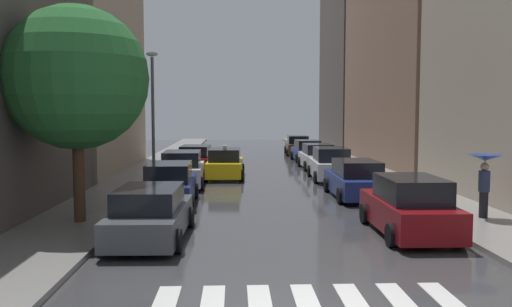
% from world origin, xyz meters
% --- Properties ---
extents(ground_plane, '(28.00, 72.00, 0.04)m').
position_xyz_m(ground_plane, '(0.00, 24.00, -0.02)').
color(ground_plane, '#3B3B3E').
extents(sidewalk_left, '(3.00, 72.00, 0.15)m').
position_xyz_m(sidewalk_left, '(-6.50, 24.00, 0.07)').
color(sidewalk_left, gray).
rests_on(sidewalk_left, ground).
extents(sidewalk_right, '(3.00, 72.00, 0.15)m').
position_xyz_m(sidewalk_right, '(6.50, 24.00, 0.07)').
color(sidewalk_right, gray).
rests_on(sidewalk_right, ground).
extents(crosswalk_stripes, '(5.85, 2.20, 0.01)m').
position_xyz_m(crosswalk_stripes, '(0.00, 1.04, 0.01)').
color(crosswalk_stripes, silver).
rests_on(crosswalk_stripes, ground).
extents(building_right_mid, '(6.00, 17.50, 20.98)m').
position_xyz_m(building_right_mid, '(11.00, 27.06, 10.49)').
color(building_right_mid, '#8C6B56').
rests_on(building_right_mid, ground).
extents(building_right_far, '(6.00, 12.78, 23.46)m').
position_xyz_m(building_right_far, '(11.00, 42.84, 11.73)').
color(building_right_far, '#564C47').
rests_on(building_right_far, ground).
extents(parked_car_left_nearest, '(2.17, 4.69, 1.53)m').
position_xyz_m(parked_car_left_nearest, '(-3.75, 6.17, 0.72)').
color(parked_car_left_nearest, '#474C51').
rests_on(parked_car_left_nearest, ground).
extents(parked_car_left_second, '(2.11, 4.55, 1.67)m').
position_xyz_m(parked_car_left_second, '(-3.88, 11.66, 0.78)').
color(parked_car_left_second, navy).
rests_on(parked_car_left_second, ground).
extents(parked_car_left_third, '(2.22, 4.61, 1.73)m').
position_xyz_m(parked_car_left_third, '(-3.91, 16.93, 0.81)').
color(parked_car_left_third, silver).
rests_on(parked_car_left_third, ground).
extents(parked_car_left_fourth, '(2.24, 4.71, 1.61)m').
position_xyz_m(parked_car_left_fourth, '(-3.71, 23.06, 0.76)').
color(parked_car_left_fourth, maroon).
rests_on(parked_car_left_fourth, ground).
extents(parked_car_right_nearest, '(2.10, 4.54, 1.73)m').
position_xyz_m(parked_car_right_nearest, '(3.76, 6.53, 0.81)').
color(parked_car_right_nearest, maroon).
rests_on(parked_car_right_nearest, ground).
extents(parked_car_right_second, '(2.11, 4.70, 1.60)m').
position_xyz_m(parked_car_right_second, '(3.74, 13.22, 0.75)').
color(parked_car_right_second, navy).
rests_on(parked_car_right_second, ground).
extents(parked_car_right_third, '(2.18, 4.42, 1.74)m').
position_xyz_m(parked_car_right_third, '(3.73, 19.02, 0.81)').
color(parked_car_right_third, silver).
rests_on(parked_car_right_third, ground).
extents(parked_car_right_fourth, '(2.15, 4.22, 1.60)m').
position_xyz_m(parked_car_right_fourth, '(3.90, 24.50, 0.75)').
color(parked_car_right_fourth, silver).
rests_on(parked_car_right_fourth, ground).
extents(parked_car_right_fifth, '(2.17, 4.14, 1.56)m').
position_xyz_m(parked_car_right_fifth, '(3.98, 29.81, 0.73)').
color(parked_car_right_fifth, navy).
rests_on(parked_car_right_fifth, ground).
extents(parked_car_right_sixth, '(2.23, 4.59, 1.63)m').
position_xyz_m(parked_car_right_sixth, '(3.98, 35.62, 0.77)').
color(parked_car_right_sixth, brown).
rests_on(parked_car_right_sixth, ground).
extents(taxi_midroad, '(2.20, 4.53, 1.81)m').
position_xyz_m(taxi_midroad, '(-1.90, 20.07, 0.76)').
color(taxi_midroad, yellow).
rests_on(taxi_midroad, ground).
extents(pedestrian_foreground, '(1.10, 1.10, 2.08)m').
position_xyz_m(pedestrian_foreground, '(6.79, 8.14, 1.70)').
color(pedestrian_foreground, black).
rests_on(pedestrian_foreground, sidewalk_right).
extents(street_tree_left, '(4.49, 4.49, 6.78)m').
position_xyz_m(street_tree_left, '(-6.29, 8.12, 4.67)').
color(street_tree_left, '#513823').
rests_on(street_tree_left, sidewalk_left).
extents(lamp_post_left, '(0.60, 0.28, 6.52)m').
position_xyz_m(lamp_post_left, '(-5.55, 18.58, 3.94)').
color(lamp_post_left, '#595B60').
rests_on(lamp_post_left, sidewalk_left).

